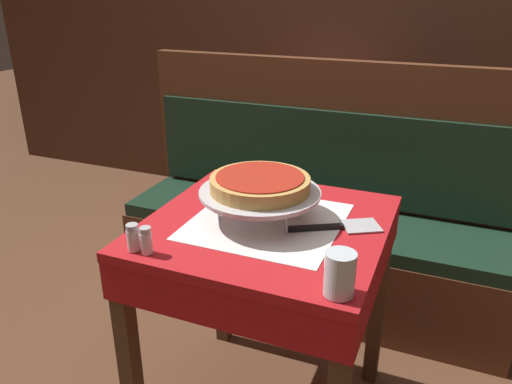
% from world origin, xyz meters
% --- Properties ---
extents(dining_table_front, '(0.69, 0.69, 0.75)m').
position_xyz_m(dining_table_front, '(0.00, 0.00, 0.65)').
color(dining_table_front, red).
rests_on(dining_table_front, ground_plane).
extents(dining_table_rear, '(0.61, 0.61, 0.75)m').
position_xyz_m(dining_table_rear, '(-0.27, 1.47, 0.63)').
color(dining_table_rear, red).
rests_on(dining_table_rear, ground_plane).
extents(booth_bench, '(1.73, 0.46, 1.10)m').
position_xyz_m(booth_bench, '(-0.07, 0.77, 0.32)').
color(booth_bench, brown).
rests_on(booth_bench, ground_plane).
extents(back_wall_panel, '(6.00, 0.04, 2.40)m').
position_xyz_m(back_wall_panel, '(0.00, 1.90, 1.20)').
color(back_wall_panel, '#4C2D1E').
rests_on(back_wall_panel, ground_plane).
extents(pizza_pan_stand, '(0.36, 0.36, 0.09)m').
position_xyz_m(pizza_pan_stand, '(-0.02, 0.01, 0.83)').
color(pizza_pan_stand, '#ADADB2').
rests_on(pizza_pan_stand, dining_table_front).
extents(deep_dish_pizza, '(0.29, 0.29, 0.05)m').
position_xyz_m(deep_dish_pizza, '(-0.02, 0.01, 0.87)').
color(deep_dish_pizza, tan).
rests_on(deep_dish_pizza, pizza_pan_stand).
extents(pizza_server, '(0.26, 0.18, 0.01)m').
position_xyz_m(pizza_server, '(0.21, 0.04, 0.75)').
color(pizza_server, '#BCBCC1').
rests_on(pizza_server, dining_table_front).
extents(water_glass_near, '(0.07, 0.07, 0.10)m').
position_xyz_m(water_glass_near, '(0.29, -0.29, 0.80)').
color(water_glass_near, silver).
rests_on(water_glass_near, dining_table_front).
extents(salt_shaker, '(0.03, 0.03, 0.07)m').
position_xyz_m(salt_shaker, '(-0.26, -0.30, 0.79)').
color(salt_shaker, silver).
rests_on(salt_shaker, dining_table_front).
extents(pepper_shaker, '(0.03, 0.03, 0.07)m').
position_xyz_m(pepper_shaker, '(-0.22, -0.30, 0.79)').
color(pepper_shaker, silver).
rests_on(pepper_shaker, dining_table_front).
extents(condiment_caddy, '(0.15, 0.15, 0.15)m').
position_xyz_m(condiment_caddy, '(-0.21, 1.40, 0.78)').
color(condiment_caddy, black).
rests_on(condiment_caddy, dining_table_rear).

